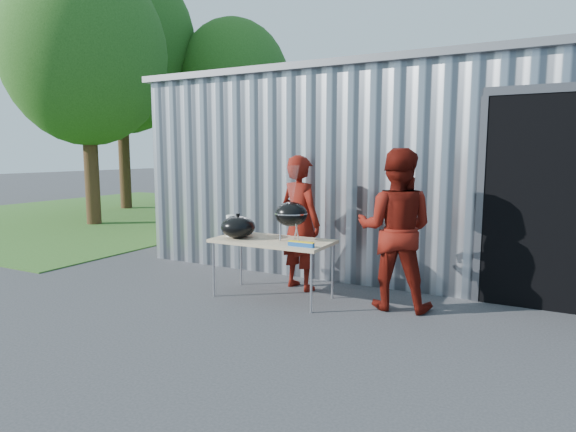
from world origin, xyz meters
The scene contains 14 objects.
ground centered at (0.00, 0.00, 0.00)m, with size 80.00×80.00×0.00m, color #323234.
building centered at (0.92, 4.59, 1.54)m, with size 8.20×6.20×3.10m.
grass_patch centered at (-9.00, 6.00, 0.01)m, with size 10.00×12.00×0.02m, color #2D591E.
tree_left centered at (-7.50, 4.00, 4.29)m, with size 3.98×3.98×6.59m.
tree_mid centered at (-9.50, 7.00, 5.22)m, with size 4.83×4.83×8.00m.
tree_far centered at (-6.50, 9.00, 4.03)m, with size 3.74×3.74×6.19m.
folding_table centered at (-0.25, 0.64, 0.71)m, with size 1.50×0.75×0.75m.
kettle_grill centered at (-0.01, 0.70, 1.17)m, with size 0.42×0.42×0.93m.
grill_lid centered at (-0.70, 0.54, 0.89)m, with size 0.44×0.44×0.32m.
paper_towels centered at (-0.84, 0.59, 0.89)m, with size 0.12×0.12×0.28m, color white.
white_tub centered at (-0.80, 0.82, 0.80)m, with size 0.20×0.15×0.10m, color white.
foil_box centered at (0.28, 0.39, 0.78)m, with size 0.32×0.06×0.06m.
person_cook centered at (-0.13, 1.18, 0.90)m, with size 0.66×0.43×1.80m, color #5D1009.
person_bystander centered at (1.23, 0.97, 0.94)m, with size 0.92×0.72×1.89m, color #5D1009.
Camera 1 is at (2.72, -4.54, 1.83)m, focal length 30.00 mm.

